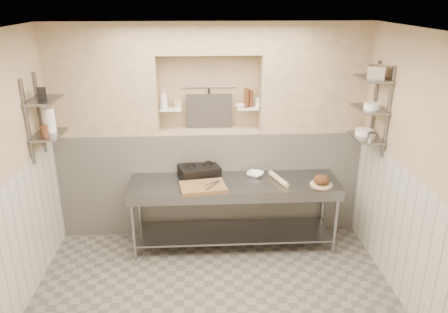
{
  "coord_description": "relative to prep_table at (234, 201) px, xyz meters",
  "views": [
    {
      "loc": [
        -0.12,
        -3.77,
        3.09
      ],
      "look_at": [
        0.14,
        0.9,
        1.35
      ],
      "focal_mm": 35.0,
      "sensor_mm": 36.0,
      "label": 1
    }
  ],
  "objects": [
    {
      "name": "alcove_shelf_right",
      "position": [
        0.21,
        0.57,
        1.06
      ],
      "size": [
        0.28,
        0.16,
        0.02
      ],
      "primitive_type": "cube",
      "color": "white",
      "rests_on": "backwall_lower"
    },
    {
      "name": "basket_right",
      "position": [
        1.55,
        -0.2,
        1.64
      ],
      "size": [
        0.26,
        0.28,
        0.14
      ],
      "primitive_type": "cube",
      "rotation": [
        0.0,
        0.0,
        -0.4
      ],
      "color": "gray",
      "rests_on": "wall_shelf_right_upper"
    },
    {
      "name": "shelf_rail_right_a",
      "position": [
        1.69,
        0.07,
        1.21
      ],
      "size": [
        0.03,
        0.03,
        1.05
      ],
      "primitive_type": "cube",
      "color": "slate",
      "rests_on": "wall_right"
    },
    {
      "name": "condiment_b",
      "position": [
        0.19,
        0.55,
        1.2
      ],
      "size": [
        0.06,
        0.06,
        0.25
      ],
      "primitive_type": "cylinder",
      "color": "#4F2918",
      "rests_on": "alcove_shelf_right"
    },
    {
      "name": "cutting_board",
      "position": [
        -0.39,
        -0.18,
        0.28
      ],
      "size": [
        0.59,
        0.45,
        0.05
      ],
      "primitive_type": "cube",
      "rotation": [
        0.0,
        0.0,
        0.15
      ],
      "color": "brown",
      "rests_on": "prep_table"
    },
    {
      "name": "wall_shelf_right_lower",
      "position": [
        1.55,
        -0.13,
        0.86
      ],
      "size": [
        0.3,
        0.5,
        0.02
      ],
      "primitive_type": "cube",
      "color": "slate",
      "rests_on": "wall_right"
    },
    {
      "name": "shelf_rail_left_a",
      "position": [
        -2.26,
        0.07,
        1.16
      ],
      "size": [
        0.03,
        0.03,
        0.95
      ],
      "primitive_type": "cube",
      "color": "slate",
      "rests_on": "wall_left"
    },
    {
      "name": "canister_right",
      "position": [
        1.55,
        -0.28,
        0.92
      ],
      "size": [
        0.09,
        0.09,
        0.09
      ],
      "primitive_type": "cylinder",
      "color": "gray",
      "rests_on": "wall_shelf_right_lower"
    },
    {
      "name": "shelf_rail_left_b",
      "position": [
        -2.26,
        -0.33,
        1.16
      ],
      "size": [
        0.03,
        0.03,
        0.95
      ],
      "primitive_type": "cube",
      "color": "slate",
      "rests_on": "wall_left"
    },
    {
      "name": "mixing_bowl",
      "position": [
        0.28,
        0.18,
        0.28
      ],
      "size": [
        0.28,
        0.28,
        0.05
      ],
      "primitive_type": "imported",
      "rotation": [
        0.0,
        0.0,
        -0.44
      ],
      "color": "white",
      "rests_on": "prep_table"
    },
    {
      "name": "wainscot_right",
      "position": [
        1.7,
        -1.18,
        0.06
      ],
      "size": [
        0.02,
        3.9,
        1.4
      ],
      "primitive_type": "cube",
      "color": "silver",
      "rests_on": "floor"
    },
    {
      "name": "jar_left",
      "position": [
        -2.13,
        -0.24,
        1.03
      ],
      "size": [
        0.08,
        0.08,
        0.13
      ],
      "primitive_type": "cylinder",
      "color": "#4F2918",
      "rests_on": "wall_shelf_left_lower"
    },
    {
      "name": "bowl_right",
      "position": [
        1.55,
        -0.06,
        0.9
      ],
      "size": [
        0.21,
        0.21,
        0.06
      ],
      "primitive_type": "cylinder",
      "color": "white",
      "rests_on": "wall_shelf_right_lower"
    },
    {
      "name": "box_left_upper",
      "position": [
        -2.13,
        -0.16,
        1.44
      ],
      "size": [
        0.12,
        0.12,
        0.13
      ],
      "primitive_type": "cube",
      "rotation": [
        0.0,
        0.0,
        0.34
      ],
      "color": "black",
      "rests_on": "wall_shelf_left_upper"
    },
    {
      "name": "shelf_rail_right_b",
      "position": [
        1.69,
        -0.33,
        1.21
      ],
      "size": [
        0.03,
        0.03,
        1.05
      ],
      "primitive_type": "cube",
      "color": "slate",
      "rests_on": "wall_right"
    },
    {
      "name": "wainscot_left",
      "position": [
        -2.28,
        -1.18,
        0.06
      ],
      "size": [
        0.02,
        3.9,
        1.4
      ],
      "primitive_type": "cube",
      "color": "silver",
      "rests_on": "floor"
    },
    {
      "name": "bread_board",
      "position": [
        1.06,
        -0.14,
        0.27
      ],
      "size": [
        0.27,
        0.27,
        0.02
      ],
      "primitive_type": "cylinder",
      "color": "beige",
      "rests_on": "prep_table"
    },
    {
      "name": "wall_shelf_left_upper",
      "position": [
        -2.13,
        -0.13,
        1.36
      ],
      "size": [
        0.3,
        0.5,
        0.03
      ],
      "primitive_type": "cube",
      "color": "slate",
      "rests_on": "wall_left"
    },
    {
      "name": "jar_alcove",
      "position": [
        -0.69,
        0.6,
        1.13
      ],
      "size": [
        0.08,
        0.08,
        0.12
      ],
      "primitive_type": "cube",
      "color": "tan",
      "rests_on": "alcove_shelf_left"
    },
    {
      "name": "wall_shelf_left_lower",
      "position": [
        -2.13,
        -0.13,
        0.96
      ],
      "size": [
        0.3,
        0.5,
        0.02
      ],
      "primitive_type": "cube",
      "color": "slate",
      "rests_on": "wall_left"
    },
    {
      "name": "bread_loaf",
      "position": [
        1.06,
        -0.14,
        0.33
      ],
      "size": [
        0.2,
        0.2,
        0.12
      ],
      "primitive_type": "ellipsoid",
      "color": "#4C2D19",
      "rests_on": "bread_board"
    },
    {
      "name": "prep_table",
      "position": [
        0.0,
        0.0,
        0.0
      ],
      "size": [
        2.6,
        0.7,
        0.9
      ],
      "color": "gray",
      "rests_on": "floor"
    },
    {
      "name": "floor",
      "position": [
        -0.29,
        -1.18,
        -0.69
      ],
      "size": [
        4.0,
        3.9,
        0.1
      ],
      "primitive_type": "cube",
      "color": "#68625C",
      "rests_on": "ground"
    },
    {
      "name": "rolling_pin",
      "position": [
        0.55,
        -0.0,
        0.29
      ],
      "size": [
        0.2,
        0.43,
        0.07
      ],
      "primitive_type": "cylinder",
      "rotation": [
        1.57,
        0.0,
        0.32
      ],
      "color": "beige",
      "rests_on": "prep_table"
    },
    {
      "name": "backwall_pillar_left",
      "position": [
        -1.61,
        0.57,
        1.46
      ],
      "size": [
        1.35,
        0.4,
        1.4
      ],
      "primitive_type": "cube",
      "color": "tan",
      "rests_on": "backwall_lower"
    },
    {
      "name": "condiment_a",
      "position": [
        0.26,
        0.58,
        1.18
      ],
      "size": [
        0.06,
        0.06,
        0.22
      ],
      "primitive_type": "cylinder",
      "color": "#4F2918",
      "rests_on": "alcove_shelf_right"
    },
    {
      "name": "condiment_c",
      "position": [
        0.35,
        0.59,
        1.13
      ],
      "size": [
        0.07,
        0.07,
        0.11
      ],
      "primitive_type": "cylinder",
      "color": "white",
      "rests_on": "alcove_shelf_right"
    },
    {
      "name": "utensil_rail",
      "position": [
        -0.29,
        0.74,
        1.31
      ],
      "size": [
        0.7,
        0.02,
        0.02
      ],
      "primitive_type": "cylinder",
      "rotation": [
        0.0,
        1.57,
        0.0
      ],
      "color": "gray",
      "rests_on": "wall_back"
    },
    {
      "name": "tongs",
      "position": [
        -0.28,
        -0.21,
        0.32
      ],
      "size": [
        0.17,
        0.25,
        0.03
      ],
      "primitive_type": "cylinder",
      "rotation": [
        1.57,
        0.0,
        -0.58
      ],
      "color": "gray",
      "rests_on": "cutting_board"
    },
    {
      "name": "bottle_soap",
      "position": [
        -0.87,
        0.53,
        1.19
      ],
      "size": [
        0.11,
        0.11,
        0.25
      ],
      "primitive_type": "imported",
      "rotation": [
        0.0,
        0.0,
        0.19
      ],
      "color": "white",
      "rests_on": "alcove_shelf_left"
    },
    {
      "name": "ceiling",
      "position": [
        -0.29,
        -1.18,
        2.21
      ],
      "size": [
        4.0,
        3.9,
        0.1
      ],
      "primitive_type": "cube",
      "color": "silver",
      "rests_on": "ground"
    },
    {
      "name": "jug_left",
      "position": [
        -2.13,
        -0.06,
        1.11
      ],
      "size": [
        0.14,
        0.14,
        0.28
      ],
      "primitive_type": "cylinder",
      "color": "white",
      "rests_on": "wall_shelf_left_lower"
    },
    {
      "name": "backwall_header",
      "position": [
        -0.29,
        0.57,
        1.96
      ],
      "size": [
        1.3,
        0.4,
        0.4
      ],
      "primitive_type": "cube",
      "color": "tan",
      "rests_on": "backwall_lower"
    },
    {
      "name": "bowl_alcove",
      "position": [
        0.11,
        0.56,
        1.09
      ],
      "size": [
        0.15,
        0.15,
        0.04
      ],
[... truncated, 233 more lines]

